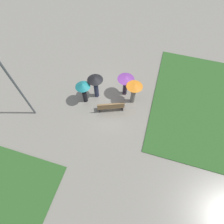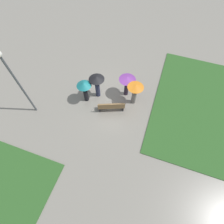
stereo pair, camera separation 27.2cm
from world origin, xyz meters
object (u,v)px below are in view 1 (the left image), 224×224
crowd_person_orange (134,89)px  crowd_person_purple (126,81)px  park_bench (111,107)px  crowd_person_black (95,83)px  crowd_person_teal (83,88)px  lamp_post (14,82)px

crowd_person_orange → crowd_person_purple: bearing=96.8°
park_bench → crowd_person_black: bearing=-57.1°
crowd_person_black → crowd_person_orange: crowd_person_black is taller
crowd_person_purple → park_bench: bearing=168.3°
crowd_person_black → crowd_person_orange: 2.64m
park_bench → crowd_person_black: (1.38, -0.97, 0.93)m
park_bench → crowd_person_teal: bearing=-30.5°
crowd_person_orange → crowd_person_black: bearing=139.4°
lamp_post → crowd_person_orange: (-6.26, -2.94, -1.83)m
crowd_person_purple → crowd_person_orange: size_ratio=0.97×
crowd_person_orange → park_bench: bearing=178.3°
park_bench → crowd_person_teal: (2.01, -0.30, 0.89)m
crowd_person_purple → crowd_person_orange: 0.89m
park_bench → crowd_person_purple: size_ratio=1.04×
crowd_person_teal → crowd_person_black: (-0.63, -0.67, 0.04)m
park_bench → crowd_person_purple: crowd_person_purple is taller
lamp_post → crowd_person_black: 4.86m
crowd_person_purple → crowd_person_orange: crowd_person_orange is taller
lamp_post → crowd_person_black: size_ratio=2.61×
lamp_post → crowd_person_orange: size_ratio=2.73×
crowd_person_teal → crowd_person_black: bearing=145.5°
crowd_person_orange → lamp_post: bearing=159.0°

